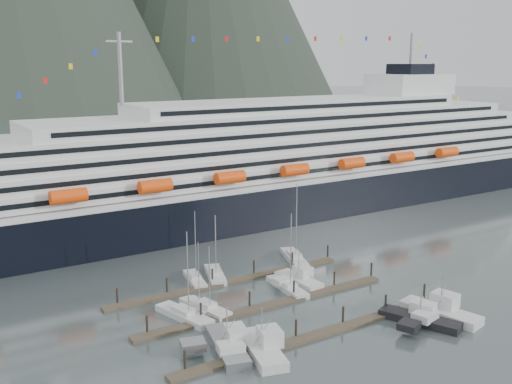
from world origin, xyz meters
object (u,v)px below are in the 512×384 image
sailboat_f (215,275)px  sailboat_c (206,309)px  sailboat_g (294,258)px  trawler_d (440,312)px  sailboat_e (195,280)px  cruise_ship (271,169)px  trawler_b (261,348)px  sailboat_d (287,287)px  sailboat_a (197,306)px  trawler_c (419,319)px  trawler_e (298,280)px  sailboat_b (184,316)px  trawler_a (226,345)px

sailboat_f → sailboat_c: bearing=165.9°
sailboat_g → trawler_d: (3.32, -35.02, 0.50)m
sailboat_e → cruise_ship: bearing=-36.3°
cruise_ship → trawler_b: cruise_ship is taller
sailboat_d → trawler_d: sailboat_d is taller
sailboat_a → trawler_c: (26.69, -23.78, 0.44)m
sailboat_e → trawler_e: (15.47, -11.17, 0.44)m
sailboat_c → sailboat_b: bearing=87.1°
trawler_a → trawler_c: (29.90, -8.29, -0.06)m
trawler_b → cruise_ship: bearing=-20.3°
sailboat_c → sailboat_f: 15.58m
sailboat_a → trawler_b: sailboat_a is taller
sailboat_d → trawler_a: size_ratio=1.10×
sailboat_f → sailboat_e: bearing=109.9°
sailboat_b → trawler_a: 13.10m
sailboat_b → trawler_e: size_ratio=1.44×
sailboat_f → sailboat_g: (18.42, -0.00, 0.02)m
trawler_b → trawler_e: (20.35, 19.01, -0.10)m
sailboat_c → trawler_d: bearing=-137.9°
sailboat_g → trawler_e: size_ratio=1.61×
sailboat_e → sailboat_g: 22.70m
sailboat_b → trawler_c: (30.15, -21.38, 0.40)m
sailboat_c → trawler_d: 37.63m
sailboat_e → trawler_e: bearing=-113.1°
sailboat_c → trawler_a: (-4.02, -13.77, 0.49)m
sailboat_d → trawler_c: (9.21, -22.65, 0.41)m
sailboat_f → trawler_b: sailboat_f is taller
sailboat_d → trawler_d: size_ratio=1.10×
cruise_ship → trawler_e: 53.48m
trawler_b → trawler_d: bearing=-84.6°
sailboat_b → sailboat_f: 18.79m
sailboat_d → trawler_b: (-17.11, -17.87, 0.53)m
cruise_ship → trawler_b: bearing=-124.6°
sailboat_c → trawler_c: (25.88, -22.06, 0.43)m
trawler_c → sailboat_f: bearing=3.2°
sailboat_g → trawler_d: bearing=-154.7°
sailboat_e → sailboat_f: bearing=-77.3°
cruise_ship → trawler_d: (-14.11, -69.98, -11.08)m
sailboat_b → trawler_b: size_ratio=1.22×
sailboat_b → trawler_d: 40.80m
sailboat_c → trawler_b: (-0.44, -17.27, 0.54)m
sailboat_b → sailboat_c: 4.32m
cruise_ship → sailboat_f: cruise_ship is taller
sailboat_e → trawler_b: size_ratio=1.14×
trawler_b → trawler_e: 27.85m
trawler_a → trawler_d: trawler_d is taller
trawler_e → cruise_ship: bearing=-32.8°
sailboat_e → sailboat_g: bearing=-77.3°
sailboat_c → trawler_c: size_ratio=0.92×
cruise_ship → sailboat_c: bearing=-133.0°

